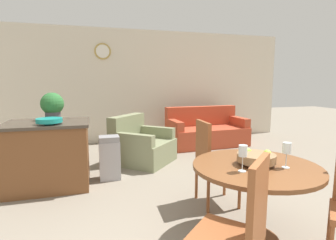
% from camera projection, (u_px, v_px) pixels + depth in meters
% --- Properties ---
extents(wall_back, '(8.00, 0.09, 2.70)m').
position_uv_depth(wall_back, '(132.00, 86.00, 6.39)').
color(wall_back, beige).
rests_on(wall_back, ground_plane).
extents(dining_table, '(1.11, 1.11, 0.72)m').
position_uv_depth(dining_table, '(255.00, 183.00, 2.33)').
color(dining_table, brown).
rests_on(dining_table, ground_plane).
extents(dining_chair_near_left, '(0.59, 0.59, 1.01)m').
position_uv_depth(dining_chair_near_left, '(238.00, 228.00, 1.62)').
color(dining_chair_near_left, brown).
rests_on(dining_chair_near_left, ground_plane).
extents(dining_chair_far_side, '(0.43, 0.43, 1.01)m').
position_uv_depth(dining_chair_far_side, '(211.00, 160.00, 3.07)').
color(dining_chair_far_side, brown).
rests_on(dining_chair_far_side, ground_plane).
extents(fruit_bowl, '(0.33, 0.33, 0.12)m').
position_uv_depth(fruit_bowl, '(256.00, 158.00, 2.30)').
color(fruit_bowl, olive).
rests_on(fruit_bowl, dining_table).
extents(wine_glass_left, '(0.07, 0.07, 0.22)m').
position_uv_depth(wine_glass_left, '(243.00, 152.00, 2.11)').
color(wine_glass_left, silver).
rests_on(wine_glass_left, dining_table).
extents(wine_glass_right, '(0.07, 0.07, 0.22)m').
position_uv_depth(wine_glass_right, '(287.00, 149.00, 2.20)').
color(wine_glass_right, silver).
rests_on(wine_glass_right, dining_table).
extents(kitchen_island, '(1.09, 0.86, 0.91)m').
position_uv_depth(kitchen_island, '(49.00, 154.00, 3.62)').
color(kitchen_island, brown).
rests_on(kitchen_island, ground_plane).
extents(teal_bowl, '(0.32, 0.32, 0.08)m').
position_uv_depth(teal_bowl, '(49.00, 121.00, 3.35)').
color(teal_bowl, teal).
rests_on(teal_bowl, kitchen_island).
extents(potted_plant, '(0.32, 0.32, 0.39)m').
position_uv_depth(potted_plant, '(52.00, 105.00, 3.71)').
color(potted_plant, '#4C4C51').
rests_on(potted_plant, kitchen_island).
extents(trash_bin, '(0.30, 0.26, 0.65)m').
position_uv_depth(trash_bin, '(110.00, 158.00, 3.93)').
color(trash_bin, '#9E9EA3').
rests_on(trash_bin, ground_plane).
extents(couch, '(1.81, 0.96, 0.88)m').
position_uv_depth(couch, '(206.00, 132.00, 6.09)').
color(couch, '#B24228').
rests_on(couch, ground_plane).
extents(armchair, '(1.29, 1.29, 0.84)m').
position_uv_depth(armchair, '(141.00, 146.00, 4.77)').
color(armchair, '#7A7F5B').
rests_on(armchair, ground_plane).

